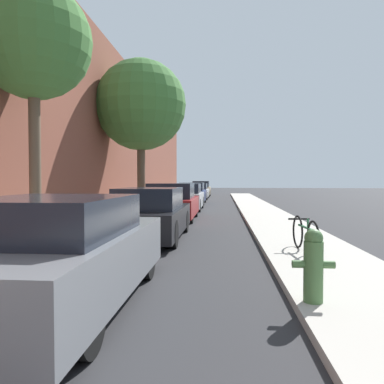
% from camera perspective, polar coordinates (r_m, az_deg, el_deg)
% --- Properties ---
extents(ground_plane, '(120.00, 120.00, 0.00)m').
position_cam_1_polar(ground_plane, '(14.66, 0.50, -4.25)').
color(ground_plane, '#28282B').
extents(sidewalk_left, '(2.00, 52.00, 0.12)m').
position_cam_1_polar(sidewalk_left, '(15.14, -10.54, -3.86)').
color(sidewalk_left, '#ADA89E').
rests_on(sidewalk_left, ground).
extents(sidewalk_right, '(2.00, 52.00, 0.12)m').
position_cam_1_polar(sidewalk_right, '(14.73, 11.85, -4.03)').
color(sidewalk_right, '#ADA89E').
rests_on(sidewalk_right, ground).
extents(building_facade_left, '(0.70, 52.00, 7.62)m').
position_cam_1_polar(building_facade_left, '(15.64, -15.48, 10.06)').
color(building_facade_left, brown).
rests_on(building_facade_left, ground).
extents(parked_car_grey, '(1.84, 4.24, 1.35)m').
position_cam_1_polar(parked_car_grey, '(4.96, -19.68, -8.74)').
color(parked_car_grey, black).
rests_on(parked_car_grey, ground).
extents(parked_car_black, '(1.69, 4.30, 1.35)m').
position_cam_1_polar(parked_car_black, '(9.97, -6.22, -3.44)').
color(parked_car_black, black).
rests_on(parked_car_black, ground).
extents(parked_car_red, '(1.83, 3.96, 1.42)m').
position_cam_1_polar(parked_car_red, '(14.71, -3.05, -1.60)').
color(parked_car_red, black).
rests_on(parked_car_red, ground).
extents(parked_car_silver, '(1.69, 4.19, 1.36)m').
position_cam_1_polar(parked_car_silver, '(19.47, -0.96, -0.83)').
color(parked_car_silver, black).
rests_on(parked_car_silver, ground).
extents(parked_car_navy, '(1.70, 4.04, 1.38)m').
position_cam_1_polar(parked_car_navy, '(24.72, 0.02, -0.23)').
color(parked_car_navy, black).
rests_on(parked_car_navy, ground).
extents(parked_car_white, '(1.72, 4.53, 1.28)m').
position_cam_1_polar(parked_car_white, '(30.71, 0.85, 0.08)').
color(parked_car_white, black).
rests_on(parked_car_white, ground).
extents(parked_car_champagne, '(1.70, 4.10, 1.45)m').
position_cam_1_polar(parked_car_champagne, '(35.69, 1.40, 0.43)').
color(parked_car_champagne, black).
rests_on(parked_car_champagne, ground).
extents(street_tree_near, '(2.51, 2.51, 5.71)m').
position_cam_1_polar(street_tree_near, '(9.44, -22.84, 20.10)').
color(street_tree_near, brown).
rests_on(street_tree_near, sidewalk_left).
extents(street_tree_far, '(3.77, 3.77, 6.44)m').
position_cam_1_polar(street_tree_far, '(16.27, -7.73, 12.81)').
color(street_tree_far, brown).
rests_on(street_tree_far, sidewalk_left).
extents(fire_hydrant, '(0.49, 0.22, 0.86)m').
position_cam_1_polar(fire_hydrant, '(4.71, 17.86, -10.39)').
color(fire_hydrant, '#47703D').
rests_on(fire_hydrant, sidewalk_right).
extents(bicycle, '(0.44, 1.68, 0.69)m').
position_cam_1_polar(bicycle, '(7.83, 16.67, -6.16)').
color(bicycle, black).
rests_on(bicycle, sidewalk_right).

